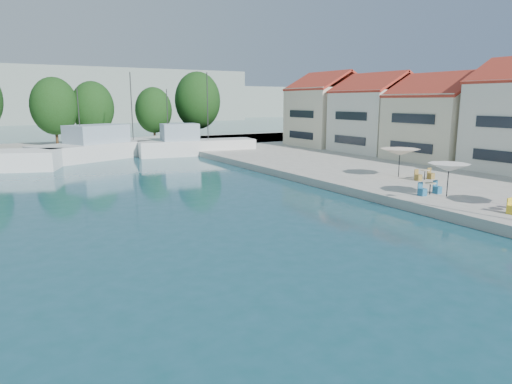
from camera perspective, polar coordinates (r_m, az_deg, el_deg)
quay_right at (r=46.46m, az=23.28°, el=2.80°), size 32.00×92.00×0.60m
quay_far at (r=65.08m, az=-23.78°, el=4.95°), size 90.00×16.00×0.60m
hill_east at (r=185.74m, az=-13.01°, el=10.90°), size 140.00×40.00×12.00m
building_04 at (r=49.48m, az=22.33°, el=8.83°), size 9.00×8.80×9.20m
building_05 at (r=55.46m, az=14.92°, el=9.72°), size 8.40×8.80×9.70m
building_06 at (r=62.17m, az=9.00°, el=10.31°), size 9.00×8.80×10.20m
trawler_03 at (r=56.47m, az=-17.08°, el=5.36°), size 20.85×13.14×10.20m
trawler_04 at (r=56.02m, az=-7.72°, el=5.71°), size 14.35×5.41×10.20m
tree_05 at (r=66.58m, az=-23.91°, el=9.78°), size 6.04×6.04×8.95m
tree_06 at (r=67.41m, az=-19.76°, el=9.88°), size 5.76×5.76×8.52m
tree_07 at (r=69.09m, az=-12.68°, el=9.95°), size 5.29×5.29×7.83m
tree_08 at (r=71.14m, az=-7.31°, el=11.27°), size 6.90×6.90×10.21m
umbrella_white at (r=30.45m, az=22.97°, el=2.83°), size 2.53×2.53×2.07m
umbrella_cream at (r=37.14m, az=17.55°, el=4.79°), size 3.10×3.10×2.21m
cafe_table_02 at (r=30.95m, az=20.91°, el=0.22°), size 1.82×0.70×0.76m
cafe_table_03 at (r=36.64m, az=20.33°, el=1.89°), size 1.82×0.70×0.76m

